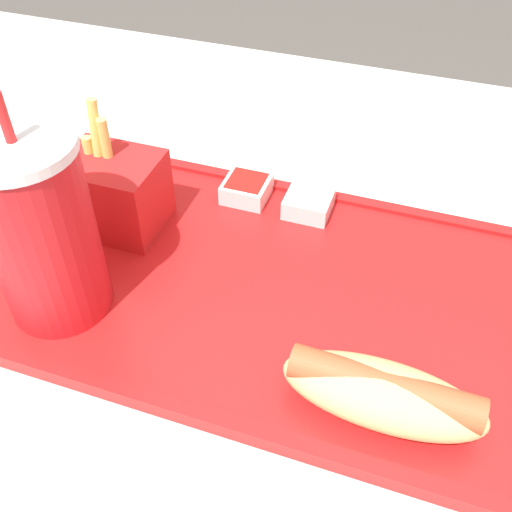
{
  "coord_description": "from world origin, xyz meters",
  "views": [
    {
      "loc": [
        -0.13,
        0.37,
        1.15
      ],
      "look_at": [
        -0.02,
        0.04,
        0.81
      ],
      "focal_mm": 42.0,
      "sensor_mm": 36.0,
      "label": 1
    }
  ],
  "objects_px": {
    "soda_cup": "(41,230)",
    "sauce_cup_ketchup": "(247,188)",
    "fries_carton": "(114,192)",
    "hot_dog_far": "(383,393)",
    "sauce_cup_mayo": "(309,202)"
  },
  "relations": [
    {
      "from": "fries_carton",
      "to": "soda_cup",
      "type": "bearing_deg",
      "value": 92.32
    },
    {
      "from": "hot_dog_far",
      "to": "sauce_cup_mayo",
      "type": "relative_size",
      "value": 3.29
    },
    {
      "from": "sauce_cup_mayo",
      "to": "hot_dog_far",
      "type": "bearing_deg",
      "value": 117.85
    },
    {
      "from": "hot_dog_far",
      "to": "sauce_cup_mayo",
      "type": "height_order",
      "value": "hot_dog_far"
    },
    {
      "from": "hot_dog_far",
      "to": "fries_carton",
      "type": "height_order",
      "value": "fries_carton"
    },
    {
      "from": "fries_carton",
      "to": "hot_dog_far",
      "type": "bearing_deg",
      "value": 155.23
    },
    {
      "from": "soda_cup",
      "to": "sauce_cup_ketchup",
      "type": "relative_size",
      "value": 4.39
    },
    {
      "from": "soda_cup",
      "to": "hot_dog_far",
      "type": "bearing_deg",
      "value": 175.84
    },
    {
      "from": "soda_cup",
      "to": "sauce_cup_mayo",
      "type": "height_order",
      "value": "soda_cup"
    },
    {
      "from": "sauce_cup_ketchup",
      "to": "soda_cup",
      "type": "bearing_deg",
      "value": 62.32
    },
    {
      "from": "hot_dog_far",
      "to": "sauce_cup_ketchup",
      "type": "distance_m",
      "value": 0.26
    },
    {
      "from": "hot_dog_far",
      "to": "soda_cup",
      "type": "bearing_deg",
      "value": -4.16
    },
    {
      "from": "soda_cup",
      "to": "hot_dog_far",
      "type": "distance_m",
      "value": 0.27
    },
    {
      "from": "fries_carton",
      "to": "sauce_cup_ketchup",
      "type": "xyz_separation_m",
      "value": [
        -0.1,
        -0.08,
        -0.03
      ]
    },
    {
      "from": "fries_carton",
      "to": "sauce_cup_ketchup",
      "type": "distance_m",
      "value": 0.13
    }
  ]
}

